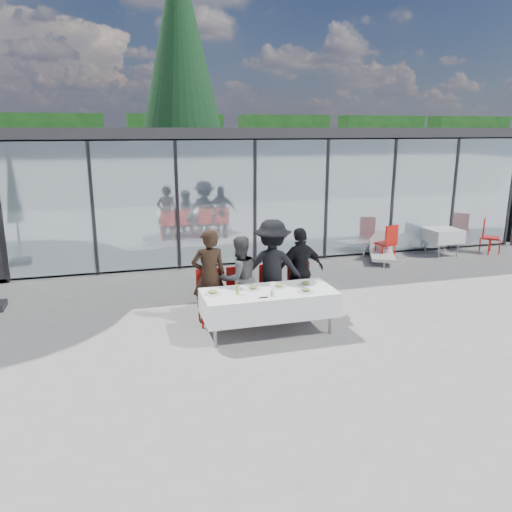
{
  "coord_description": "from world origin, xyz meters",
  "views": [
    {
      "loc": [
        -2.34,
        -7.99,
        3.41
      ],
      "look_at": [
        0.26,
        1.2,
        0.97
      ],
      "focal_mm": 35.0,
      "sensor_mm": 36.0,
      "label": 1
    }
  ],
  "objects_px": {
    "diner_chair_d": "(300,286)",
    "spare_chair_a": "(487,234)",
    "diner_d": "(300,271)",
    "plate_d": "(306,284)",
    "diner_c": "(272,269)",
    "plate_b": "(253,288)",
    "dining_table": "(269,303)",
    "plate_extra": "(305,290)",
    "folded_eyeglasses": "(264,297)",
    "spare_chair_b": "(388,241)",
    "juice_bottle": "(238,290)",
    "diner_chair_b": "(239,291)",
    "diner_chair_a": "(210,294)",
    "diner_b": "(239,278)",
    "lounger": "(382,251)",
    "diner_chair_c": "(272,288)",
    "conifer_tree": "(180,62)",
    "spare_table_right": "(442,235)",
    "diner_a": "(209,276)",
    "plate_c": "(279,286)"
  },
  "relations": [
    {
      "from": "plate_d",
      "to": "spare_table_right",
      "type": "height_order",
      "value": "plate_d"
    },
    {
      "from": "spare_table_right",
      "to": "spare_chair_b",
      "type": "bearing_deg",
      "value": -174.63
    },
    {
      "from": "dining_table",
      "to": "diner_chair_b",
      "type": "distance_m",
      "value": 0.82
    },
    {
      "from": "diner_a",
      "to": "spare_table_right",
      "type": "relative_size",
      "value": 2.0
    },
    {
      "from": "plate_d",
      "to": "folded_eyeglasses",
      "type": "xyz_separation_m",
      "value": [
        -0.92,
        -0.47,
        -0.02
      ]
    },
    {
      "from": "diner_c",
      "to": "plate_b",
      "type": "xyz_separation_m",
      "value": [
        -0.53,
        -0.6,
        -0.14
      ]
    },
    {
      "from": "dining_table",
      "to": "diner_c",
      "type": "bearing_deg",
      "value": 68.2
    },
    {
      "from": "folded_eyeglasses",
      "to": "juice_bottle",
      "type": "bearing_deg",
      "value": 139.91
    },
    {
      "from": "diner_chair_a",
      "to": "spare_table_right",
      "type": "height_order",
      "value": "diner_chair_a"
    },
    {
      "from": "spare_chair_a",
      "to": "diner_b",
      "type": "bearing_deg",
      "value": -159.31
    },
    {
      "from": "dining_table",
      "to": "plate_extra",
      "type": "height_order",
      "value": "plate_extra"
    },
    {
      "from": "diner_chair_a",
      "to": "diner_chair_d",
      "type": "xyz_separation_m",
      "value": [
        1.74,
        0.0,
        0.0
      ]
    },
    {
      "from": "plate_c",
      "to": "plate_extra",
      "type": "xyz_separation_m",
      "value": [
        0.35,
        -0.36,
        0.0
      ]
    },
    {
      "from": "folded_eyeglasses",
      "to": "spare_chair_b",
      "type": "relative_size",
      "value": 0.14
    },
    {
      "from": "dining_table",
      "to": "folded_eyeglasses",
      "type": "relative_size",
      "value": 16.14
    },
    {
      "from": "diner_chair_b",
      "to": "plate_extra",
      "type": "height_order",
      "value": "diner_chair_b"
    },
    {
      "from": "diner_chair_a",
      "to": "diner_chair_d",
      "type": "relative_size",
      "value": 1.0
    },
    {
      "from": "diner_c",
      "to": "folded_eyeglasses",
      "type": "height_order",
      "value": "diner_c"
    },
    {
      "from": "diner_b",
      "to": "juice_bottle",
      "type": "height_order",
      "value": "diner_b"
    },
    {
      "from": "plate_extra",
      "to": "diner_c",
      "type": "bearing_deg",
      "value": 106.04
    },
    {
      "from": "plate_c",
      "to": "conifer_tree",
      "type": "relative_size",
      "value": 0.03
    },
    {
      "from": "spare_chair_a",
      "to": "spare_chair_b",
      "type": "height_order",
      "value": "same"
    },
    {
      "from": "juice_bottle",
      "to": "diner_chair_c",
      "type": "bearing_deg",
      "value": 42.25
    },
    {
      "from": "diner_chair_d",
      "to": "spare_chair_a",
      "type": "relative_size",
      "value": 1.0
    },
    {
      "from": "plate_d",
      "to": "conifer_tree",
      "type": "height_order",
      "value": "conifer_tree"
    },
    {
      "from": "diner_chair_a",
      "to": "juice_bottle",
      "type": "distance_m",
      "value": 0.89
    },
    {
      "from": "folded_eyeglasses",
      "to": "plate_extra",
      "type": "bearing_deg",
      "value": 8.08
    },
    {
      "from": "diner_b",
      "to": "spare_chair_b",
      "type": "distance_m",
      "value": 5.67
    },
    {
      "from": "juice_bottle",
      "to": "diner_d",
      "type": "bearing_deg",
      "value": 28.93
    },
    {
      "from": "diner_b",
      "to": "spare_chair_b",
      "type": "height_order",
      "value": "diner_b"
    },
    {
      "from": "plate_extra",
      "to": "juice_bottle",
      "type": "distance_m",
      "value": 1.15
    },
    {
      "from": "plate_b",
      "to": "juice_bottle",
      "type": "distance_m",
      "value": 0.37
    },
    {
      "from": "diner_a",
      "to": "plate_extra",
      "type": "height_order",
      "value": "diner_a"
    },
    {
      "from": "diner_a",
      "to": "spare_chair_b",
      "type": "relative_size",
      "value": 1.76
    },
    {
      "from": "diner_chair_c",
      "to": "diner_d",
      "type": "bearing_deg",
      "value": 0.36
    },
    {
      "from": "juice_bottle",
      "to": "plate_b",
      "type": "bearing_deg",
      "value": 28.24
    },
    {
      "from": "diner_c",
      "to": "spare_chair_a",
      "type": "xyz_separation_m",
      "value": [
        7.3,
        2.99,
        -0.38
      ]
    },
    {
      "from": "diner_chair_a",
      "to": "diner_d",
      "type": "height_order",
      "value": "diner_d"
    },
    {
      "from": "diner_chair_b",
      "to": "plate_extra",
      "type": "xyz_separation_m",
      "value": [
        0.91,
        -0.97,
        0.24
      ]
    },
    {
      "from": "diner_d",
      "to": "plate_d",
      "type": "bearing_deg",
      "value": 70.64
    },
    {
      "from": "diner_chair_d",
      "to": "diner_b",
      "type": "bearing_deg",
      "value": 179.83
    },
    {
      "from": "diner_chair_a",
      "to": "plate_b",
      "type": "bearing_deg",
      "value": -42.74
    },
    {
      "from": "conifer_tree",
      "to": "juice_bottle",
      "type": "bearing_deg",
      "value": -94.24
    },
    {
      "from": "folded_eyeglasses",
      "to": "conifer_tree",
      "type": "height_order",
      "value": "conifer_tree"
    },
    {
      "from": "juice_bottle",
      "to": "conifer_tree",
      "type": "bearing_deg",
      "value": 85.76
    },
    {
      "from": "diner_chair_b",
      "to": "conifer_tree",
      "type": "xyz_separation_m",
      "value": [
        0.77,
        12.56,
        5.45
      ]
    },
    {
      "from": "diner_chair_a",
      "to": "dining_table",
      "type": "bearing_deg",
      "value": -40.4
    },
    {
      "from": "folded_eyeglasses",
      "to": "diner_c",
      "type": "bearing_deg",
      "value": 65.6
    },
    {
      "from": "diner_b",
      "to": "plate_c",
      "type": "bearing_deg",
      "value": 117.59
    },
    {
      "from": "lounger",
      "to": "juice_bottle",
      "type": "bearing_deg",
      "value": -141.7
    }
  ]
}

